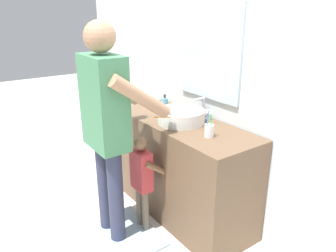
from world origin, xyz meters
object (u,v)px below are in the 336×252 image
Objects in this scene: toothbrush_cup at (209,130)px; child_toddler at (142,176)px; adult_parent at (107,116)px; soap_bottle at (165,105)px.

toothbrush_cup is 0.67m from child_toddler.
adult_parent reaches higher than toothbrush_cup.
adult_parent reaches higher than soap_bottle.
adult_parent is at bearing -71.09° from soap_bottle.
soap_bottle is at bearing 172.98° from toothbrush_cup.
toothbrush_cup reaches higher than child_toddler.
soap_bottle is 0.20× the size of child_toddler.
toothbrush_cup is at bearing -7.02° from soap_bottle.
soap_bottle is 0.10× the size of adult_parent.
adult_parent is (-0.46, -0.59, 0.09)m from toothbrush_cup.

